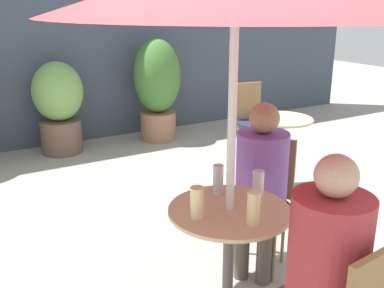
{
  "coord_description": "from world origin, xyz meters",
  "views": [
    {
      "loc": [
        -1.24,
        -1.61,
        1.79
      ],
      "look_at": [
        -0.0,
        0.56,
        1.0
      ],
      "focal_mm": 42.0,
      "sensor_mm": 36.0,
      "label": 1
    }
  ],
  "objects_px": {
    "cafe_table_near": "(229,241)",
    "beer_glass_0": "(258,185)",
    "bistro_chair_2": "(251,114)",
    "beer_glass_3": "(253,209)",
    "bistro_chair_1": "(266,190)",
    "potted_plant_2": "(157,85)",
    "beer_glass_2": "(197,203)",
    "seated_person_1": "(261,175)",
    "potted_plant_1": "(58,104)",
    "cafe_table_far": "(280,140)",
    "beer_glass_1": "(218,180)",
    "seated_person_0": "(324,264)"
  },
  "relations": [
    {
      "from": "cafe_table_near",
      "to": "beer_glass_0",
      "type": "height_order",
      "value": "beer_glass_0"
    },
    {
      "from": "bistro_chair_2",
      "to": "beer_glass_3",
      "type": "height_order",
      "value": "beer_glass_3"
    },
    {
      "from": "bistro_chair_1",
      "to": "beer_glass_0",
      "type": "distance_m",
      "value": 0.66
    },
    {
      "from": "cafe_table_near",
      "to": "potted_plant_2",
      "type": "xyz_separation_m",
      "value": [
        1.28,
        3.56,
        0.19
      ]
    },
    {
      "from": "bistro_chair_1",
      "to": "potted_plant_2",
      "type": "height_order",
      "value": "potted_plant_2"
    },
    {
      "from": "beer_glass_3",
      "to": "potted_plant_2",
      "type": "xyz_separation_m",
      "value": [
        1.28,
        3.76,
        -0.1
      ]
    },
    {
      "from": "bistro_chair_2",
      "to": "beer_glass_2",
      "type": "height_order",
      "value": "beer_glass_2"
    },
    {
      "from": "bistro_chair_1",
      "to": "beer_glass_2",
      "type": "distance_m",
      "value": 0.98
    },
    {
      "from": "seated_person_1",
      "to": "potted_plant_1",
      "type": "relative_size",
      "value": 1.06
    },
    {
      "from": "cafe_table_far",
      "to": "bistro_chair_2",
      "type": "relative_size",
      "value": 0.83
    },
    {
      "from": "bistro_chair_2",
      "to": "beer_glass_0",
      "type": "height_order",
      "value": "beer_glass_0"
    },
    {
      "from": "cafe_table_near",
      "to": "beer_glass_1",
      "type": "xyz_separation_m",
      "value": [
        0.05,
        0.19,
        0.28
      ]
    },
    {
      "from": "beer_glass_2",
      "to": "beer_glass_3",
      "type": "distance_m",
      "value": 0.28
    },
    {
      "from": "cafe_table_near",
      "to": "potted_plant_2",
      "type": "bearing_deg",
      "value": 70.21
    },
    {
      "from": "bistro_chair_1",
      "to": "beer_glass_1",
      "type": "bearing_deg",
      "value": -101.76
    },
    {
      "from": "beer_glass_3",
      "to": "beer_glass_0",
      "type": "bearing_deg",
      "value": 47.48
    },
    {
      "from": "cafe_table_far",
      "to": "beer_glass_3",
      "type": "xyz_separation_m",
      "value": [
        -1.53,
        -1.57,
        0.3
      ]
    },
    {
      "from": "cafe_table_near",
      "to": "potted_plant_1",
      "type": "height_order",
      "value": "potted_plant_1"
    },
    {
      "from": "bistro_chair_1",
      "to": "seated_person_0",
      "type": "relative_size",
      "value": 0.74
    },
    {
      "from": "seated_person_1",
      "to": "seated_person_0",
      "type": "bearing_deg",
      "value": -59.98
    },
    {
      "from": "beer_glass_2",
      "to": "potted_plant_1",
      "type": "distance_m",
      "value": 3.67
    },
    {
      "from": "bistro_chair_2",
      "to": "seated_person_0",
      "type": "relative_size",
      "value": 0.74
    },
    {
      "from": "bistro_chair_1",
      "to": "potted_plant_2",
      "type": "relative_size",
      "value": 0.67
    },
    {
      "from": "potted_plant_1",
      "to": "potted_plant_2",
      "type": "height_order",
      "value": "potted_plant_2"
    },
    {
      "from": "cafe_table_near",
      "to": "beer_glass_1",
      "type": "distance_m",
      "value": 0.35
    },
    {
      "from": "beer_glass_0",
      "to": "beer_glass_3",
      "type": "height_order",
      "value": "beer_glass_3"
    },
    {
      "from": "cafe_table_far",
      "to": "beer_glass_2",
      "type": "xyz_separation_m",
      "value": [
        -1.73,
        -1.37,
        0.3
      ]
    },
    {
      "from": "beer_glass_1",
      "to": "potted_plant_1",
      "type": "xyz_separation_m",
      "value": [
        -0.05,
        3.46,
        -0.22
      ]
    },
    {
      "from": "bistro_chair_1",
      "to": "beer_glass_2",
      "type": "relative_size",
      "value": 5.44
    },
    {
      "from": "beer_glass_0",
      "to": "potted_plant_1",
      "type": "xyz_separation_m",
      "value": [
        -0.2,
        3.63,
        -0.22
      ]
    },
    {
      "from": "beer_glass_2",
      "to": "beer_glass_3",
      "type": "bearing_deg",
      "value": -45.05
    },
    {
      "from": "beer_glass_3",
      "to": "beer_glass_2",
      "type": "bearing_deg",
      "value": 134.95
    },
    {
      "from": "cafe_table_near",
      "to": "seated_person_0",
      "type": "relative_size",
      "value": 0.61
    },
    {
      "from": "seated_person_1",
      "to": "beer_glass_1",
      "type": "height_order",
      "value": "seated_person_1"
    },
    {
      "from": "cafe_table_far",
      "to": "beer_glass_0",
      "type": "distance_m",
      "value": 1.92
    },
    {
      "from": "beer_glass_1",
      "to": "beer_glass_3",
      "type": "height_order",
      "value": "same"
    },
    {
      "from": "seated_person_0",
      "to": "potted_plant_1",
      "type": "height_order",
      "value": "seated_person_0"
    },
    {
      "from": "beer_glass_0",
      "to": "beer_glass_1",
      "type": "distance_m",
      "value": 0.23
    },
    {
      "from": "beer_glass_0",
      "to": "seated_person_0",
      "type": "bearing_deg",
      "value": -101.97
    },
    {
      "from": "potted_plant_1",
      "to": "potted_plant_2",
      "type": "bearing_deg",
      "value": -4.28
    },
    {
      "from": "beer_glass_1",
      "to": "cafe_table_near",
      "type": "bearing_deg",
      "value": -105.04
    },
    {
      "from": "beer_glass_0",
      "to": "potted_plant_1",
      "type": "relative_size",
      "value": 0.15
    },
    {
      "from": "bistro_chair_2",
      "to": "seated_person_0",
      "type": "height_order",
      "value": "seated_person_0"
    },
    {
      "from": "cafe_table_near",
      "to": "seated_person_1",
      "type": "distance_m",
      "value": 0.64
    },
    {
      "from": "beer_glass_2",
      "to": "beer_glass_3",
      "type": "relative_size",
      "value": 0.97
    },
    {
      "from": "bistro_chair_1",
      "to": "beer_glass_3",
      "type": "bearing_deg",
      "value": -79.68
    },
    {
      "from": "beer_glass_1",
      "to": "potted_plant_2",
      "type": "distance_m",
      "value": 3.58
    },
    {
      "from": "beer_glass_2",
      "to": "beer_glass_1",
      "type": "bearing_deg",
      "value": 37.82
    },
    {
      "from": "beer_glass_0",
      "to": "beer_glass_1",
      "type": "relative_size",
      "value": 0.98
    },
    {
      "from": "seated_person_0",
      "to": "beer_glass_3",
      "type": "height_order",
      "value": "seated_person_0"
    }
  ]
}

